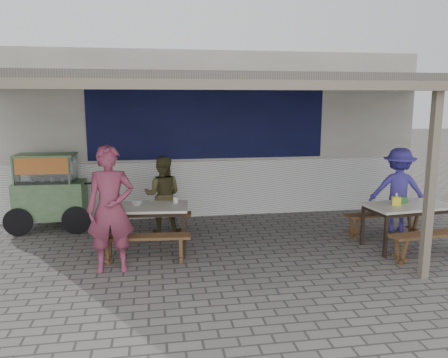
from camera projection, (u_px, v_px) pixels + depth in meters
name	position (u px, v px, depth m)	size (l,w,h in m)	color
ground	(247.00, 264.00, 6.68)	(60.00, 60.00, 0.00)	slate
back_wall	(214.00, 134.00, 9.86)	(9.00, 1.28, 3.50)	beige
warung_roof	(238.00, 85.00, 7.08)	(9.00, 4.21, 2.81)	#534B47
table_left	(148.00, 211.00, 7.23)	(1.37, 0.89, 0.75)	beige
bench_left_street	(145.00, 243.00, 6.64)	(1.42, 0.41, 0.45)	brown
bench_left_wall	(153.00, 220.00, 7.93)	(1.42, 0.41, 0.45)	brown
table_right	(409.00, 209.00, 7.33)	(1.52, 0.92, 0.75)	beige
bench_right_street	(435.00, 239.00, 6.79)	(1.57, 0.46, 0.45)	brown
bench_right_wall	(384.00, 218.00, 7.99)	(1.57, 0.46, 0.45)	brown
vendor_cart	(49.00, 189.00, 8.33)	(1.88, 0.76, 1.48)	#789B67
patron_street_side	(111.00, 209.00, 6.28)	(0.68, 0.44, 1.85)	brown
patron_wall_side	(163.00, 195.00, 8.18)	(0.71, 0.55, 1.46)	#4E4829
patron_right_table	(398.00, 190.00, 8.29)	(1.03, 0.59, 1.60)	#453BAD
tissue_box	(396.00, 201.00, 7.29)	(0.14, 0.14, 0.14)	yellow
donation_box	(402.00, 200.00, 7.44)	(0.15, 0.10, 0.10)	#337339
condiment_jar	(176.00, 200.00, 7.45)	(0.09, 0.09, 0.10)	silver
condiment_bowl	(137.00, 203.00, 7.32)	(0.18, 0.18, 0.05)	silver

